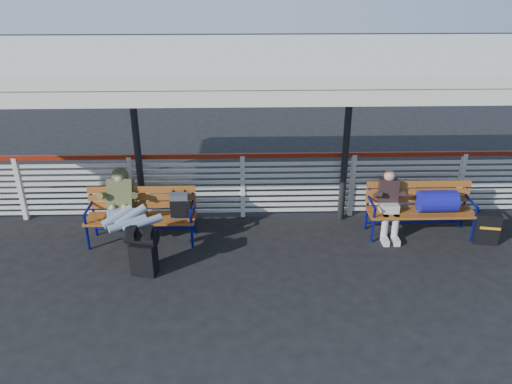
{
  "coord_description": "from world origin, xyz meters",
  "views": [
    {
      "loc": [
        0.01,
        -6.4,
        4.25
      ],
      "look_at": [
        0.22,
        1.0,
        0.9
      ],
      "focal_mm": 35.0,
      "sensor_mm": 36.0,
      "label": 1
    }
  ],
  "objects_px": {
    "traveler_man": "(127,213)",
    "luggage_stack": "(143,249)",
    "bench_right": "(430,203)",
    "companion_person": "(389,204)",
    "suitcase_side": "(487,228)",
    "bench_left": "(151,209)"
  },
  "relations": [
    {
      "from": "traveler_man",
      "to": "companion_person",
      "type": "distance_m",
      "value": 4.33
    },
    {
      "from": "traveler_man",
      "to": "suitcase_side",
      "type": "relative_size",
      "value": 3.04
    },
    {
      "from": "suitcase_side",
      "to": "traveler_man",
      "type": "bearing_deg",
      "value": -167.63
    },
    {
      "from": "bench_right",
      "to": "traveler_man",
      "type": "relative_size",
      "value": 1.1
    },
    {
      "from": "bench_right",
      "to": "bench_left",
      "type": "bearing_deg",
      "value": -179.34
    },
    {
      "from": "companion_person",
      "to": "suitcase_side",
      "type": "relative_size",
      "value": 2.13
    },
    {
      "from": "traveler_man",
      "to": "companion_person",
      "type": "bearing_deg",
      "value": 5.36
    },
    {
      "from": "luggage_stack",
      "to": "suitcase_side",
      "type": "xyz_separation_m",
      "value": [
        5.56,
        0.79,
        -0.15
      ]
    },
    {
      "from": "companion_person",
      "to": "suitcase_side",
      "type": "bearing_deg",
      "value": -10.54
    },
    {
      "from": "luggage_stack",
      "to": "suitcase_side",
      "type": "bearing_deg",
      "value": 21.73
    },
    {
      "from": "traveler_man",
      "to": "bench_left",
      "type": "bearing_deg",
      "value": 48.49
    },
    {
      "from": "bench_left",
      "to": "bench_right",
      "type": "xyz_separation_m",
      "value": [
        4.69,
        0.05,
        0.03
      ]
    },
    {
      "from": "luggage_stack",
      "to": "traveler_man",
      "type": "xyz_separation_m",
      "value": [
        -0.35,
        0.69,
        0.26
      ]
    },
    {
      "from": "bench_left",
      "to": "suitcase_side",
      "type": "height_order",
      "value": "bench_left"
    },
    {
      "from": "bench_right",
      "to": "companion_person",
      "type": "distance_m",
      "value": 0.69
    },
    {
      "from": "bench_left",
      "to": "suitcase_side",
      "type": "bearing_deg",
      "value": -2.49
    },
    {
      "from": "luggage_stack",
      "to": "bench_left",
      "type": "relative_size",
      "value": 0.43
    },
    {
      "from": "bench_left",
      "to": "bench_right",
      "type": "height_order",
      "value": "same"
    },
    {
      "from": "bench_right",
      "to": "suitcase_side",
      "type": "height_order",
      "value": "bench_right"
    },
    {
      "from": "traveler_man",
      "to": "suitcase_side",
      "type": "distance_m",
      "value": 5.92
    },
    {
      "from": "traveler_man",
      "to": "luggage_stack",
      "type": "bearing_deg",
      "value": -63.3
    },
    {
      "from": "bench_left",
      "to": "suitcase_side",
      "type": "relative_size",
      "value": 3.35
    }
  ]
}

